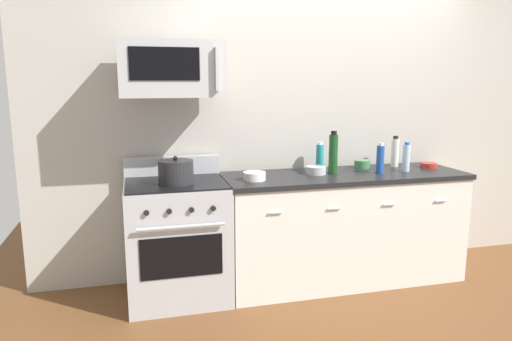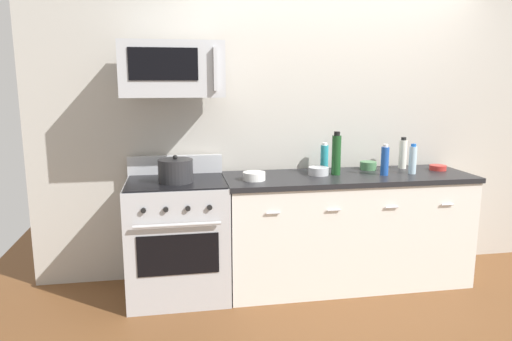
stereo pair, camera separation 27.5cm
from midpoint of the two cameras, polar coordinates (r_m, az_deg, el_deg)
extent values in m
plane|color=brown|center=(4.16, 8.44, -12.88)|extent=(6.12, 6.12, 0.00)
cube|color=#B7B2A8|center=(4.21, 6.78, 6.45)|extent=(5.10, 0.10, 2.70)
cube|color=silver|center=(4.01, 8.62, -7.10)|extent=(1.98, 0.62, 0.88)
cube|color=black|center=(3.89, 8.81, -0.65)|extent=(2.01, 0.65, 0.04)
cube|color=black|center=(3.91, 10.10, -13.75)|extent=(1.98, 0.02, 0.10)
cylinder|color=silver|center=(3.42, 0.09, -5.21)|extent=(0.10, 0.02, 0.02)
cylinder|color=silver|center=(3.56, 7.34, -4.65)|extent=(0.10, 0.02, 0.02)
cylinder|color=silver|center=(3.75, 13.92, -4.08)|extent=(0.10, 0.02, 0.02)
cylinder|color=silver|center=(3.99, 19.79, -3.53)|extent=(0.10, 0.02, 0.02)
cube|color=#B7BABF|center=(3.71, -11.65, -8.46)|extent=(0.76, 0.64, 0.91)
cube|color=black|center=(3.41, -11.35, -10.31)|extent=(0.58, 0.01, 0.30)
cylinder|color=#B7BABF|center=(3.30, -11.47, -6.77)|extent=(0.61, 0.02, 0.02)
cube|color=#B7BABF|center=(3.85, -12.17, 0.48)|extent=(0.76, 0.06, 0.16)
cube|color=black|center=(3.58, -11.93, -1.49)|extent=(0.73, 0.61, 0.01)
cylinder|color=black|center=(3.29, -15.54, -5.02)|extent=(0.04, 0.02, 0.04)
cylinder|color=black|center=(3.29, -12.89, -4.89)|extent=(0.04, 0.02, 0.04)
cylinder|color=black|center=(3.30, -10.24, -4.76)|extent=(0.04, 0.02, 0.04)
cylinder|color=black|center=(3.31, -7.61, -4.62)|extent=(0.04, 0.02, 0.04)
cube|color=#B7BABF|center=(3.56, -12.50, 11.94)|extent=(0.74, 0.40, 0.40)
cube|color=black|center=(3.35, -13.43, 12.53)|extent=(0.48, 0.01, 0.22)
cube|color=#B7BABF|center=(3.36, -7.16, 12.18)|extent=(0.02, 0.04, 0.30)
cylinder|color=silver|center=(4.07, 15.99, 1.44)|extent=(0.06, 0.06, 0.22)
cylinder|color=blue|center=(4.05, 16.08, 3.15)|extent=(0.04, 0.04, 0.02)
cylinder|color=silver|center=(4.28, 14.80, 2.10)|extent=(0.07, 0.07, 0.25)
cylinder|color=black|center=(4.26, 14.89, 3.91)|extent=(0.04, 0.04, 0.02)
cylinder|color=#19471E|center=(3.84, 7.37, 1.96)|extent=(0.07, 0.07, 0.32)
cylinder|color=black|center=(3.82, 7.43, 4.55)|extent=(0.05, 0.05, 0.03)
cylinder|color=teal|center=(4.04, 5.85, 1.65)|extent=(0.07, 0.07, 0.21)
cylinder|color=white|center=(4.02, 5.89, 3.29)|extent=(0.04, 0.04, 0.02)
cylinder|color=#1E4CA5|center=(3.93, 12.96, 1.30)|extent=(0.06, 0.06, 0.23)
cylinder|color=silver|center=(3.91, 13.04, 3.11)|extent=(0.04, 0.04, 0.02)
cylinder|color=#B2B5BA|center=(3.83, 5.28, 0.02)|extent=(0.16, 0.16, 0.06)
torus|color=#B2B5BA|center=(3.82, 5.29, 0.43)|extent=(0.16, 0.16, 0.01)
cylinder|color=#B2B5BA|center=(3.83, 5.27, -0.37)|extent=(0.09, 0.09, 0.01)
cylinder|color=white|center=(3.58, -2.40, -0.70)|extent=(0.17, 0.17, 0.06)
torus|color=white|center=(3.57, -2.40, -0.28)|extent=(0.17, 0.17, 0.01)
cylinder|color=white|center=(3.58, -2.40, -1.12)|extent=(0.09, 0.09, 0.01)
cylinder|color=#477A4C|center=(4.15, 10.97, 0.76)|extent=(0.14, 0.14, 0.07)
torus|color=#477A4C|center=(4.14, 10.98, 1.18)|extent=(0.14, 0.14, 0.01)
cylinder|color=#477A4C|center=(4.15, 10.95, 0.36)|extent=(0.08, 0.08, 0.01)
cylinder|color=#B72D28|center=(4.33, 18.59, 0.61)|extent=(0.14, 0.14, 0.04)
torus|color=#B72D28|center=(4.32, 18.60, 0.84)|extent=(0.14, 0.14, 0.01)
cylinder|color=#B72D28|center=(4.33, 18.57, 0.38)|extent=(0.08, 0.08, 0.01)
cylinder|color=#262628|center=(3.52, -11.94, -0.19)|extent=(0.26, 0.26, 0.17)
sphere|color=black|center=(3.50, -12.01, 1.44)|extent=(0.04, 0.04, 0.04)
camera|label=1|loc=(0.14, -92.19, -0.42)|focal=32.87mm
camera|label=2|loc=(0.14, 87.81, 0.42)|focal=32.87mm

